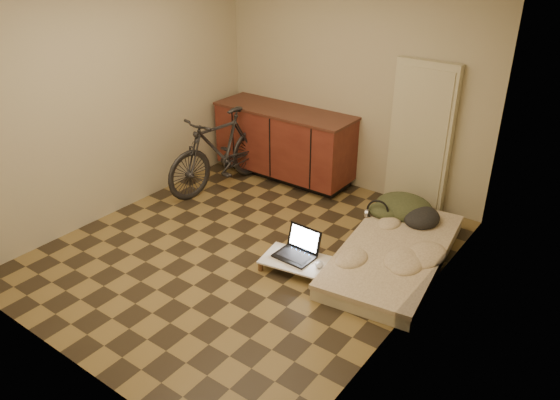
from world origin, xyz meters
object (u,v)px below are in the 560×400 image
Objects in this scene: lap_desk at (296,261)px; bicycle at (221,147)px; futon at (394,254)px; laptop at (298,250)px.

bicycle is at bearing 141.87° from lap_desk.
futon is (2.50, -0.29, -0.45)m from bicycle.
laptop is (-0.73, -0.60, 0.07)m from futon.
laptop is (-0.03, 0.08, 0.07)m from lap_desk.
bicycle is 2.09m from lap_desk.
bicycle is 2.02m from laptop.
lap_desk is at bearing -20.73° from bicycle.
laptop is at bearing -148.37° from futon.
laptop is at bearing -19.26° from bicycle.
lap_desk is (-0.70, -0.68, 0.01)m from futon.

